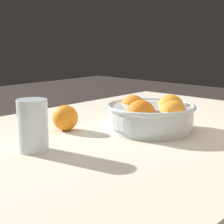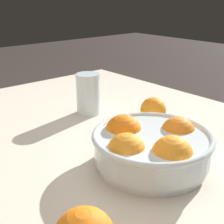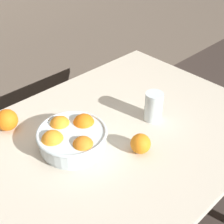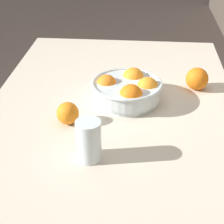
% 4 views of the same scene
% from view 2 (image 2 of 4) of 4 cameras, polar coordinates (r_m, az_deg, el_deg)
% --- Properties ---
extents(dining_table, '(1.36, 0.86, 0.72)m').
position_cam_2_polar(dining_table, '(0.78, 4.99, -11.20)').
color(dining_table, beige).
rests_on(dining_table, ground_plane).
extents(fruit_bowl, '(0.25, 0.25, 0.10)m').
position_cam_2_polar(fruit_bowl, '(0.64, 7.14, -6.32)').
color(fruit_bowl, silver).
rests_on(fruit_bowl, dining_table).
extents(juice_glass, '(0.07, 0.07, 0.12)m').
position_cam_2_polar(juice_glass, '(0.93, -4.35, 2.95)').
color(juice_glass, '#F4A314').
rests_on(juice_glass, dining_table).
extents(orange_loose_front, '(0.07, 0.07, 0.07)m').
position_cam_2_polar(orange_loose_front, '(0.87, 7.54, 0.36)').
color(orange_loose_front, orange).
rests_on(orange_loose_front, dining_table).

